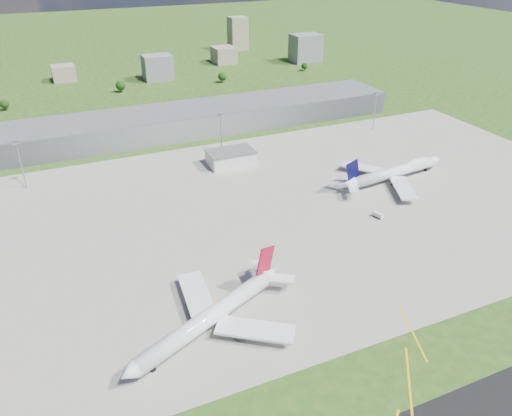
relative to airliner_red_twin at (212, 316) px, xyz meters
name	(u,v)px	position (x,y,z in m)	size (l,w,h in m)	color
ground	(189,139)	(45.89, 176.18, -5.16)	(1400.00, 1400.00, 0.00)	#254816
apron	(276,210)	(55.89, 66.18, -5.12)	(360.00, 190.00, 0.08)	gray
terminal	(182,121)	(45.89, 191.18, 2.34)	(300.00, 42.00, 15.00)	slate
ops_building	(231,158)	(55.89, 126.18, -1.16)	(26.00, 16.00, 8.00)	silver
mast_west	(19,157)	(-54.11, 141.18, 12.55)	(3.50, 2.00, 25.90)	gray
mast_center	(221,127)	(55.89, 141.18, 12.55)	(3.50, 2.00, 25.90)	gray
mast_east	(375,105)	(165.89, 141.18, 12.55)	(3.50, 2.00, 25.90)	gray
airliner_red_twin	(212,316)	(0.00, 0.00, 0.00)	(66.35, 49.94, 19.37)	white
airliner_blue_quad	(396,171)	(129.82, 70.14, 0.02)	(71.33, 55.62, 18.62)	white
tug_yellow	(216,305)	(4.66, 9.75, -4.19)	(4.23, 3.12, 1.86)	yellow
van_white_near	(378,215)	(96.65, 39.59, -3.88)	(3.60, 5.38, 2.53)	white
van_white_far	(394,167)	(138.77, 82.24, -4.03)	(4.57, 3.94, 2.21)	silver
bldg_cw	(64,73)	(-14.11, 366.18, 1.84)	(20.00, 18.00, 14.00)	gray
bldg_c	(158,67)	(65.89, 336.18, 5.84)	(26.00, 20.00, 22.00)	slate
bldg_ce	(224,55)	(145.89, 376.18, 2.84)	(22.00, 24.00, 16.00)	gray
bldg_e	(306,48)	(225.89, 346.18, 8.84)	(30.00, 22.00, 28.00)	slate
bldg_tall_e	(238,33)	(185.89, 436.18, 12.84)	(20.00, 18.00, 36.00)	gray
tree_w	(4,104)	(-64.11, 291.18, -0.30)	(6.75, 6.75, 8.25)	#382314
tree_c	(120,86)	(25.89, 306.18, 0.68)	(8.10, 8.10, 9.90)	#382314
tree_e	(222,77)	(115.89, 301.18, 0.35)	(7.65, 7.65, 9.35)	#382314
tree_far_e	(305,66)	(205.89, 311.18, -0.63)	(6.30, 6.30, 7.70)	#382314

